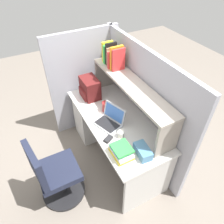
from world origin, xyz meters
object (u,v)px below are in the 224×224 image
at_px(paper_cup, 121,134).
at_px(snack_canister, 106,107).
at_px(office_chair, 55,176).
at_px(tissue_box, 143,151).
at_px(backpack, 90,88).
at_px(laptop, 110,120).
at_px(computer_mouse, 108,139).

relative_size(paper_cup, snack_canister, 0.60).
xyz_separation_m(snack_canister, office_chair, (0.39, -0.85, -0.40)).
height_order(tissue_box, snack_canister, snack_canister).
xyz_separation_m(backpack, tissue_box, (1.17, 0.08, -0.09)).
distance_m(backpack, tissue_box, 1.18).
height_order(backpack, paper_cup, backpack).
xyz_separation_m(backpack, paper_cup, (0.85, 0.00, -0.10)).
xyz_separation_m(backpack, snack_canister, (0.38, 0.06, -0.07)).
relative_size(backpack, tissue_box, 1.36).
bearing_deg(paper_cup, laptop, -179.33).
bearing_deg(backpack, computer_mouse, -9.73).
height_order(laptop, computer_mouse, laptop).
bearing_deg(snack_canister, paper_cup, -6.56).
xyz_separation_m(tissue_box, snack_canister, (-0.80, -0.02, 0.02)).
height_order(laptop, snack_canister, laptop).
height_order(laptop, paper_cup, laptop).
distance_m(paper_cup, office_chair, 0.88).
bearing_deg(snack_canister, computer_mouse, -23.61).
height_order(backpack, snack_canister, backpack).
distance_m(backpack, paper_cup, 0.86).
distance_m(laptop, snack_canister, 0.24).
xyz_separation_m(backpack, computer_mouse, (0.83, -0.14, -0.12)).
xyz_separation_m(paper_cup, snack_canister, (-0.48, 0.06, 0.03)).
distance_m(computer_mouse, snack_canister, 0.50).
bearing_deg(computer_mouse, laptop, 122.12).
xyz_separation_m(laptop, computer_mouse, (0.23, -0.14, -0.03)).
distance_m(laptop, backpack, 0.61).
bearing_deg(office_chair, laptop, -86.51).
bearing_deg(snack_canister, backpack, -171.35).
bearing_deg(office_chair, tissue_box, -123.15).
bearing_deg(laptop, office_chair, -78.18).
bearing_deg(office_chair, paper_cup, -104.47).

